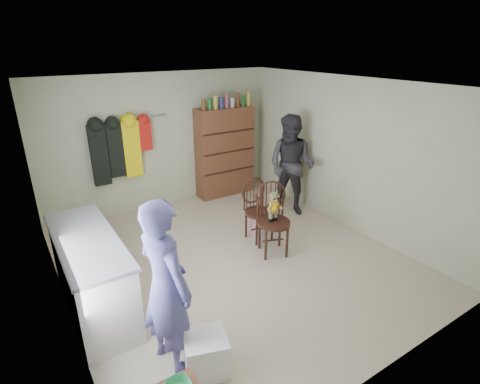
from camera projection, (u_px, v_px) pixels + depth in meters
ground_plane at (233, 259)px, 5.53m from camera, size 5.00×5.00×0.00m
room_walls at (213, 148)px, 5.36m from camera, size 5.00×5.00×5.00m
counter at (92, 274)px, 4.37m from camera, size 0.64×1.86×0.94m
plastic_tub at (206, 353)px, 3.61m from camera, size 0.51×0.50×0.39m
chair_front at (273, 213)px, 5.52m from camera, size 0.63×0.63×1.10m
chair_far at (257, 207)px, 5.95m from camera, size 0.46×0.46×1.01m
striped_bag at (262, 222)px, 6.23m from camera, size 0.39×0.32×0.39m
person_left at (166, 287)px, 3.46m from camera, size 0.56×0.72×1.77m
person_right at (291, 166)px, 6.74m from camera, size 1.03×1.11×1.83m
dresser at (225, 151)px, 7.61m from camera, size 1.20×0.39×2.07m
coat_rack at (120, 149)px, 6.50m from camera, size 1.42×0.12×1.09m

